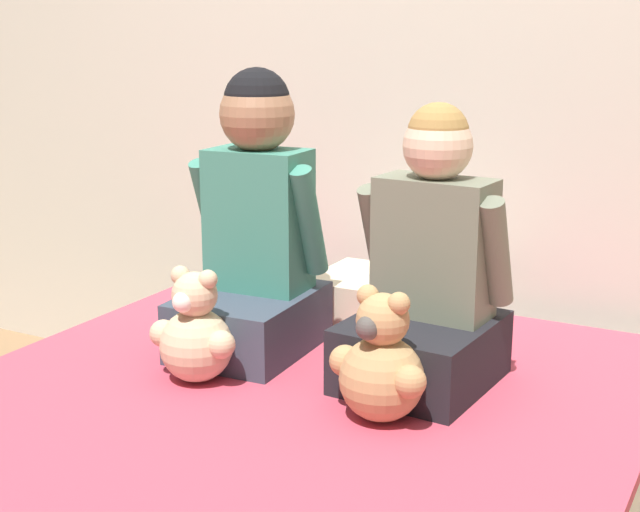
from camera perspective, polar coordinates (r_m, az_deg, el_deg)
wall_behind_bed at (r=2.66m, az=8.22°, el=15.14°), size 8.00×0.06×2.50m
child_on_left at (r=2.19m, az=-4.19°, el=1.53°), size 0.34×0.38×0.69m
child_on_right at (r=1.99m, az=6.98°, el=-1.36°), size 0.35×0.37×0.63m
teddy_bear_held_by_left_child at (r=2.03m, az=-7.97°, el=-4.97°), size 0.22×0.17×0.27m
teddy_bear_held_by_right_child at (r=1.82m, az=3.94°, el=-7.00°), size 0.23×0.18×0.28m
pillow_at_headboard at (r=2.47m, az=5.04°, el=-2.72°), size 0.47×0.30×0.11m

